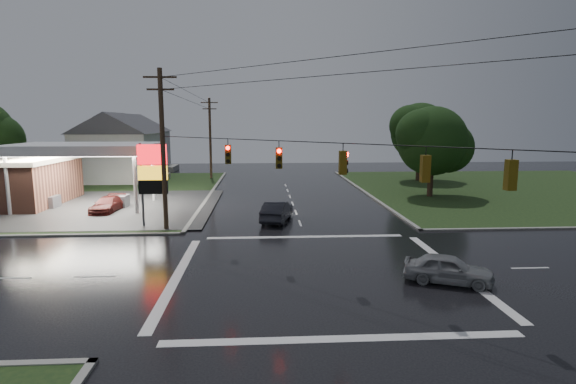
{
  "coord_description": "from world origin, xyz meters",
  "views": [
    {
      "loc": [
        -2.8,
        -21.5,
        7.49
      ],
      "look_at": [
        -1.13,
        6.96,
        3.0
      ],
      "focal_mm": 28.0,
      "sensor_mm": 36.0,
      "label": 1
    }
  ],
  "objects": [
    {
      "name": "car_pump",
      "position": [
        -15.69,
        16.11,
        0.64
      ],
      "size": [
        2.14,
        4.54,
        1.28
      ],
      "primitive_type": "imported",
      "rotation": [
        0.0,
        0.0,
        -0.08
      ],
      "color": "#4C1411",
      "rests_on": "ground"
    },
    {
      "name": "tree_ne_far",
      "position": [
        17.15,
        33.99,
        6.18
      ],
      "size": [
        8.46,
        7.2,
        9.8
      ],
      "color": "black",
      "rests_on": "ground"
    },
    {
      "name": "grass_ne",
      "position": [
        26.0,
        26.0,
        0.04
      ],
      "size": [
        36.0,
        36.0,
        0.08
      ],
      "primitive_type": "cube",
      "color": "black",
      "rests_on": "ground"
    },
    {
      "name": "car_north",
      "position": [
        -1.69,
        11.82,
        0.78
      ],
      "size": [
        2.73,
        4.97,
        1.55
      ],
      "primitive_type": "imported",
      "rotation": [
        0.0,
        0.0,
        2.9
      ],
      "color": "black",
      "rests_on": "ground"
    },
    {
      "name": "house_near",
      "position": [
        -20.95,
        36.0,
        4.41
      ],
      "size": [
        11.05,
        8.48,
        8.6
      ],
      "color": "silver",
      "rests_on": "ground"
    },
    {
      "name": "gas_station",
      "position": [
        -25.68,
        19.7,
        2.55
      ],
      "size": [
        26.2,
        18.0,
        5.6
      ],
      "color": "#2D2D2D",
      "rests_on": "ground"
    },
    {
      "name": "house_far",
      "position": [
        -21.95,
        48.0,
        4.41
      ],
      "size": [
        11.05,
        8.48,
        8.6
      ],
      "color": "silver",
      "rests_on": "ground"
    },
    {
      "name": "car_crossing",
      "position": [
        5.85,
        -1.85,
        0.68
      ],
      "size": [
        4.32,
        3.04,
        1.37
      ],
      "primitive_type": "imported",
      "rotation": [
        0.0,
        0.0,
        1.17
      ],
      "color": "gray",
      "rests_on": "ground"
    },
    {
      "name": "grass_nw",
      "position": [
        -26.0,
        26.0,
        0.04
      ],
      "size": [
        36.0,
        36.0,
        0.08
      ],
      "primitive_type": "cube",
      "color": "black",
      "rests_on": "ground"
    },
    {
      "name": "utility_pole_nw",
      "position": [
        -9.5,
        9.5,
        5.72
      ],
      "size": [
        2.2,
        0.32,
        11.0
      ],
      "color": "#382619",
      "rests_on": "ground"
    },
    {
      "name": "traffic_signals",
      "position": [
        0.02,
        -0.02,
        6.48
      ],
      "size": [
        26.87,
        26.87,
        1.47
      ],
      "color": "black",
      "rests_on": "ground"
    },
    {
      "name": "utility_pole_n",
      "position": [
        -9.5,
        38.0,
        5.47
      ],
      "size": [
        2.2,
        0.32,
        10.5
      ],
      "color": "#382619",
      "rests_on": "ground"
    },
    {
      "name": "ground",
      "position": [
        0.0,
        0.0,
        0.0
      ],
      "size": [
        120.0,
        120.0,
        0.0
      ],
      "primitive_type": "plane",
      "color": "black",
      "rests_on": "ground"
    },
    {
      "name": "tree_ne_near",
      "position": [
        14.14,
        21.99,
        5.56
      ],
      "size": [
        7.99,
        6.8,
        8.98
      ],
      "color": "black",
      "rests_on": "ground"
    },
    {
      "name": "pylon_sign",
      "position": [
        -10.5,
        10.5,
        4.01
      ],
      "size": [
        2.0,
        0.35,
        6.0
      ],
      "color": "#59595E",
      "rests_on": "ground"
    }
  ]
}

